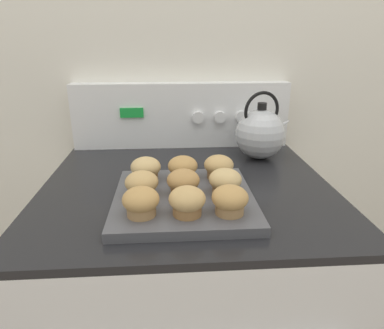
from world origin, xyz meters
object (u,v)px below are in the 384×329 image
stove_range (187,316)px  muffin_r1_c0 (142,184)px  muffin_r1_c2 (225,182)px  muffin_r1_c1 (183,182)px  muffin_pan (184,199)px  tea_kettle (261,133)px  muffin_r2_c1 (183,168)px  muffin_r0_c1 (187,201)px  muffin_r2_c0 (146,169)px  muffin_r0_c2 (230,200)px  muffin_r2_c2 (219,167)px  muffin_r0_c0 (141,202)px

stove_range → muffin_r1_c0: size_ratio=12.21×
muffin_r1_c2 → muffin_r1_c1: bearing=178.7°
muffin_pan → muffin_r1_c1: muffin_r1_c1 is taller
stove_range → tea_kettle: bearing=36.7°
muffin_r1_c1 → muffin_r2_c1: size_ratio=1.00×
muffin_r0_c1 → muffin_r2_c0: 0.21m
tea_kettle → muffin_pan: bearing=-130.0°
stove_range → muffin_pan: bearing=-96.0°
muffin_r0_c2 → muffin_r1_c2: bearing=86.7°
muffin_r2_c1 → stove_range: bearing=69.5°
muffin_pan → muffin_r1_c2: size_ratio=4.22×
muffin_r2_c2 → muffin_r1_c1: bearing=-135.6°
muffin_r0_c1 → muffin_r0_c2: (0.09, -0.00, 0.00)m
muffin_r0_c1 → muffin_r0_c2: size_ratio=1.00×
muffin_r0_c1 → muffin_r2_c0: same height
muffin_r1_c2 → muffin_r2_c1: size_ratio=1.00×
muffin_r0_c2 → muffin_r2_c1: same height
muffin_r0_c2 → muffin_r2_c2: same height
muffin_r1_c1 → muffin_pan: bearing=-70.0°
muffin_r0_c1 → muffin_r2_c2: (0.09, 0.19, 0.00)m
stove_range → muffin_r2_c0: size_ratio=12.21×
muffin_r2_c1 → tea_kettle: tea_kettle is taller
muffin_r2_c1 → muffin_r0_c1: bearing=-89.8°
muffin_r2_c2 → muffin_r0_c1: bearing=-115.8°
muffin_r1_c0 → tea_kettle: bearing=41.3°
muffin_r1_c0 → muffin_r1_c1: same height
stove_range → muffin_pan: muffin_pan is taller
muffin_pan → muffin_r1_c0: size_ratio=4.22×
muffin_r1_c0 → muffin_r1_c2: 0.19m
muffin_r1_c1 → tea_kettle: (0.25, 0.30, 0.03)m
muffin_r0_c1 → muffin_r1_c1: (-0.00, 0.10, 0.00)m
muffin_r0_c1 → muffin_r2_c1: (-0.00, 0.19, 0.00)m
muffin_r0_c1 → muffin_r1_c0: size_ratio=1.00×
muffin_r1_c2 → muffin_r2_c0: 0.21m
muffin_r0_c2 → muffin_r2_c2: size_ratio=1.00×
stove_range → muffin_r0_c0: size_ratio=12.21×
muffin_r0_c2 → muffin_r1_c1: 0.13m
muffin_pan → muffin_r1_c1: 0.04m
muffin_r0_c1 → tea_kettle: (0.25, 0.39, 0.03)m
muffin_r1_c1 → muffin_r1_c0: bearing=-176.9°
muffin_r0_c1 → muffin_r1_c0: (-0.10, 0.09, 0.00)m
muffin_r1_c1 → tea_kettle: size_ratio=0.36×
muffin_r1_c1 → muffin_r2_c2: size_ratio=1.00×
stove_range → muffin_r1_c0: 0.53m
muffin_r0_c2 → muffin_r1_c0: (-0.18, 0.09, 0.00)m
muffin_pan → muffin_r2_c2: muffin_r2_c2 is taller
muffin_r2_c2 → muffin_r0_c0: bearing=-134.9°
muffin_r0_c0 → stove_range: bearing=64.2°
muffin_r1_c1 → muffin_r2_c2: 0.13m
muffin_r1_c1 → tea_kettle: tea_kettle is taller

